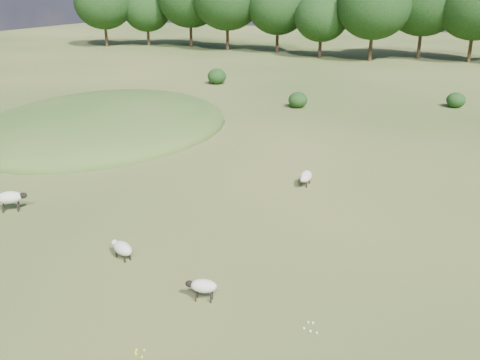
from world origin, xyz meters
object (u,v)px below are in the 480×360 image
object	(u,v)px
sheep_2	(203,286)
sheep_4	(10,198)
sheep_3	(305,177)
sheep_0	(122,248)

from	to	relation	value
sheep_2	sheep_4	world-z (taller)	sheep_4
sheep_3	sheep_2	bearing A→B (deg)	-2.60
sheep_0	sheep_4	world-z (taller)	sheep_4
sheep_3	sheep_4	world-z (taller)	sheep_4
sheep_0	sheep_3	bearing A→B (deg)	-89.82
sheep_0	sheep_2	world-z (taller)	sheep_2
sheep_2	sheep_3	distance (m)	11.12
sheep_3	sheep_4	distance (m)	13.68
sheep_0	sheep_4	size ratio (longest dim) A/B	0.95
sheep_0	sheep_3	xyz separation A→B (m)	(3.78, 9.91, 0.05)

